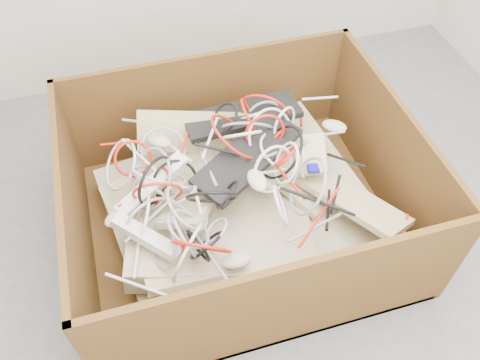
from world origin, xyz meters
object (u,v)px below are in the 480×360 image
object	(u,v)px
cardboard_box	(237,209)
vga_plug	(313,168)
power_strip_left	(153,185)
power_strip_right	(147,237)

from	to	relation	value
cardboard_box	vga_plug	world-z (taller)	cardboard_box
cardboard_box	power_strip_left	bearing A→B (deg)	175.34
power_strip_left	power_strip_right	world-z (taller)	power_strip_left
cardboard_box	vga_plug	xyz separation A→B (m)	(0.31, -0.03, 0.20)
cardboard_box	power_strip_right	distance (m)	0.47
cardboard_box	power_strip_right	xyz separation A→B (m)	(-0.39, -0.17, 0.20)
vga_plug	power_strip_left	bearing A→B (deg)	-179.05
cardboard_box	vga_plug	distance (m)	0.37
cardboard_box	power_strip_right	world-z (taller)	cardboard_box
power_strip_right	vga_plug	world-z (taller)	power_strip_right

